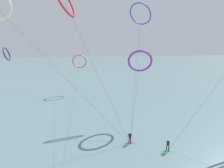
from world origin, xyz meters
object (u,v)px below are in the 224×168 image
kite_navy (6,54)px  kite_violet (140,61)px  kite_coral (79,62)px  kite_crimson (64,0)px  surfer_emerald (168,146)px  surfer_magenta (130,138)px  kite_cobalt (141,13)px

kite_navy → kite_violet: 32.35m
kite_navy → kite_coral: kite_navy is taller
kite_violet → kite_crimson: size_ratio=0.61×
surfer_emerald → kite_crimson: size_ratio=0.08×
surfer_magenta → kite_navy: (-25.08, 22.92, 11.18)m
kite_violet → kite_crimson: bearing=36.3°
surfer_emerald → kite_navy: size_ratio=0.05×
surfer_emerald → surfer_magenta: size_ratio=1.00×
kite_cobalt → kite_coral: bearing=124.1°
surfer_emerald → surfer_magenta: bearing=-179.4°
kite_crimson → kite_cobalt: kite_cobalt is taller
surfer_magenta → kite_violet: size_ratio=0.13×
surfer_emerald → surfer_magenta: same height
kite_coral → kite_crimson: 28.63m
surfer_emerald → kite_coral: (-12.82, 32.09, 8.59)m
surfer_magenta → kite_cobalt: kite_cobalt is taller
kite_navy → kite_violet: bearing=-120.7°
surfer_emerald → kite_coral: bearing=141.5°
kite_violet → kite_crimson: 15.64m
surfer_magenta → kite_violet: bearing=-69.5°
surfer_emerald → kite_navy: bearing=169.1°
kite_coral → kite_violet: kite_violet is taller
kite_coral → kite_cobalt: (13.57, -14.89, 11.17)m
kite_coral → kite_crimson: (-0.43, -26.60, 10.58)m
kite_violet → kite_navy: bearing=-13.6°
kite_crimson → surfer_magenta: bearing=-91.8°
surfer_magenta → kite_navy: bearing=2.4°
kite_violet → kite_cobalt: size_ratio=0.59×
kite_coral → surfer_magenta: bearing=111.1°
surfer_magenta → kite_cobalt: (5.41, 14.61, 19.75)m
surfer_magenta → surfer_emerald: bearing=-164.3°
surfer_emerald → kite_coral: size_ratio=0.04×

